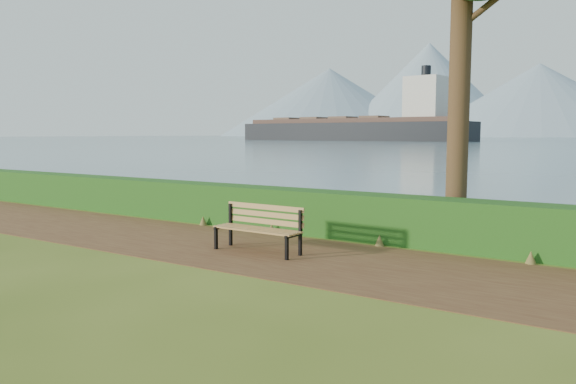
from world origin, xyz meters
The scene contains 5 objects.
ground centered at (0.00, 0.00, 0.00)m, with size 140.00×140.00×0.00m, color #4A5F1B.
path centered at (0.00, 0.30, 0.01)m, with size 40.00×3.40×0.01m, color #522D1C.
hedge centered at (0.00, 2.60, 0.50)m, with size 32.00×0.85×1.00m, color #1F4915.
bench centered at (-0.14, 0.27, 0.53)m, with size 1.85×0.58×0.92m.
cargo_ship centered at (-69.93, 147.13, 3.45)m, with size 77.00×17.97×23.16m.
Camera 1 is at (6.23, -8.48, 2.31)m, focal length 35.00 mm.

